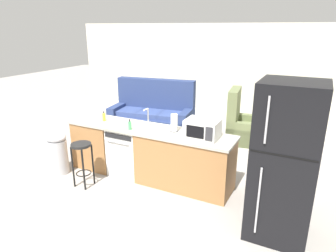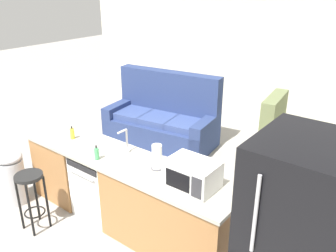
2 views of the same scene
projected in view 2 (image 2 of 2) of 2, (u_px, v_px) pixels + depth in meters
The scene contains 15 objects.
ground_plane at pixel (118, 218), 4.52m from camera, with size 24.00×24.00×0.00m, color gray.
wall_back at pixel (280, 63), 6.91m from camera, with size 10.00×0.06×2.60m.
kitchen_counter at pixel (130, 197), 4.22m from camera, with size 2.94×0.66×0.90m.
dishwasher at pixel (102, 183), 4.50m from camera, with size 0.58×0.61×0.84m.
stove_range at pixel (330, 245), 3.41m from camera, with size 0.76×0.68×0.90m.
microwave at pixel (192, 174), 3.49m from camera, with size 0.50×0.37×0.28m.
sink_faucet at pixel (126, 142), 4.19m from camera, with size 0.07×0.18×0.30m.
paper_towel_roll at pixel (157, 157), 3.83m from camera, with size 0.14×0.14×0.28m.
soap_bottle at pixel (97, 154), 4.05m from camera, with size 0.06×0.06×0.18m.
dish_soap_bottle at pixel (72, 133), 4.57m from camera, with size 0.06×0.06×0.18m.
kettle at pixel (325, 186), 3.40m from camera, with size 0.21×0.17×0.19m.
bar_stool at pixel (31, 190), 4.15m from camera, with size 0.32×0.32×0.74m.
trash_bin at pixel (12, 177), 4.72m from camera, with size 0.35×0.35×0.74m.
couch at pixel (163, 120), 6.56m from camera, with size 2.11×1.18×1.27m.
armchair at pixel (282, 150), 5.52m from camera, with size 0.91×0.96×1.20m.
Camera 2 is at (2.78, -2.55, 2.82)m, focal length 38.00 mm.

